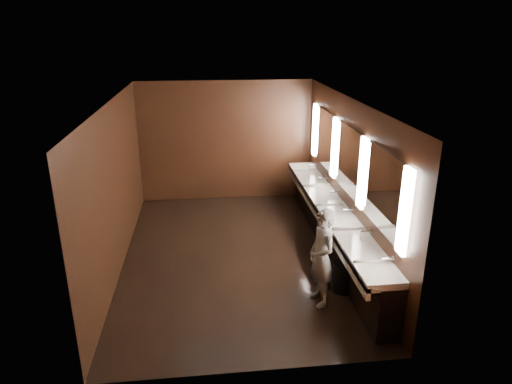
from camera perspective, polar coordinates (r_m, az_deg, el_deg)
floor at (r=8.42m, az=-2.50°, el=-7.88°), size 6.00×6.00×0.00m
ceiling at (r=7.53m, az=-2.83°, el=11.30°), size 4.00×6.00×0.02m
wall_back at (r=10.74m, az=-3.80°, el=6.33°), size 4.00×0.02×2.80m
wall_front at (r=5.13m, az=-0.24°, el=-9.70°), size 4.00×0.02×2.80m
wall_left at (r=7.99m, az=-17.11°, el=0.59°), size 0.02×6.00×2.80m
wall_right at (r=8.23m, az=11.37°, el=1.67°), size 0.02×6.00×2.80m
sink_counter at (r=8.50m, az=9.62°, el=-4.17°), size 0.55×5.40×1.01m
mirror_band at (r=8.13m, az=11.40°, el=4.00°), size 0.06×5.03×1.15m
person at (r=6.81m, az=8.21°, el=-8.13°), size 0.46×0.61×1.51m
trash_bin at (r=7.39m, az=10.76°, el=-10.36°), size 0.35×0.35×0.49m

